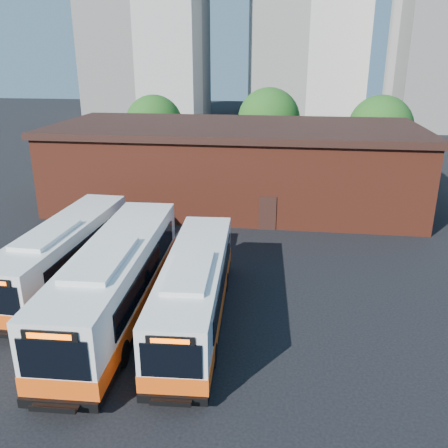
# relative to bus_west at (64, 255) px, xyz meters

# --- Properties ---
(ground) EXTENTS (220.00, 220.00, 0.00)m
(ground) POSITION_rel_bus_west_xyz_m (7.32, -4.53, -1.52)
(ground) COLOR black
(bus_west) EXTENTS (2.89, 12.34, 3.34)m
(bus_west) POSITION_rel_bus_west_xyz_m (0.00, 0.00, 0.00)
(bus_west) COLOR silver
(bus_west) RESTS_ON ground
(bus_midwest) EXTENTS (3.39, 13.85, 3.74)m
(bus_midwest) POSITION_rel_bus_west_xyz_m (4.06, -3.13, 0.18)
(bus_midwest) COLOR silver
(bus_midwest) RESTS_ON ground
(bus_mideast) EXTENTS (3.19, 12.17, 3.28)m
(bus_mideast) POSITION_rel_bus_west_xyz_m (7.69, -3.12, -0.03)
(bus_mideast) COLOR silver
(bus_mideast) RESTS_ON ground
(transit_worker) EXTENTS (0.52, 0.73, 1.89)m
(transit_worker) POSITION_rel_bus_west_xyz_m (7.34, -6.88, -0.57)
(transit_worker) COLOR black
(transit_worker) RESTS_ON ground
(depot_building) EXTENTS (28.60, 12.60, 6.40)m
(depot_building) POSITION_rel_bus_west_xyz_m (7.32, 15.46, 1.74)
(depot_building) COLOR maroon
(depot_building) RESTS_ON ground
(tree_west) EXTENTS (6.00, 6.00, 7.65)m
(tree_west) POSITION_rel_bus_west_xyz_m (-2.68, 27.47, 3.13)
(tree_west) COLOR #382314
(tree_west) RESTS_ON ground
(tree_mid) EXTENTS (6.56, 6.56, 8.36)m
(tree_mid) POSITION_rel_bus_west_xyz_m (9.32, 29.47, 3.56)
(tree_mid) COLOR #382314
(tree_mid) RESTS_ON ground
(tree_east) EXTENTS (6.24, 6.24, 7.96)m
(tree_east) POSITION_rel_bus_west_xyz_m (20.32, 26.47, 3.31)
(tree_east) COLOR #382314
(tree_east) RESTS_ON ground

